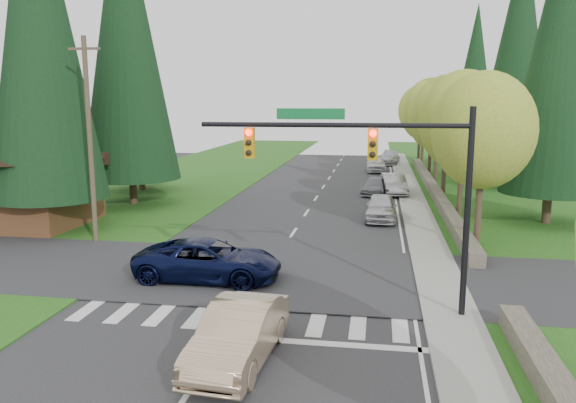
% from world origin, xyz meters
% --- Properties ---
extents(ground, '(120.00, 120.00, 0.00)m').
position_xyz_m(ground, '(0.00, 0.00, 0.00)').
color(ground, '#28282B').
rests_on(ground, ground).
extents(grass_east, '(14.00, 110.00, 0.06)m').
position_xyz_m(grass_east, '(13.00, 20.00, 0.03)').
color(grass_east, '#264E15').
rests_on(grass_east, ground).
extents(grass_west, '(14.00, 110.00, 0.06)m').
position_xyz_m(grass_west, '(-13.00, 20.00, 0.03)').
color(grass_west, '#264E15').
rests_on(grass_west, ground).
extents(cross_street, '(120.00, 8.00, 0.10)m').
position_xyz_m(cross_street, '(0.00, 8.00, 0.00)').
color(cross_street, '#28282B').
rests_on(cross_street, ground).
extents(sidewalk_east, '(1.80, 80.00, 0.13)m').
position_xyz_m(sidewalk_east, '(6.90, 22.00, 0.07)').
color(sidewalk_east, gray).
rests_on(sidewalk_east, ground).
extents(curb_east, '(0.20, 80.00, 0.13)m').
position_xyz_m(curb_east, '(6.05, 22.00, 0.07)').
color(curb_east, gray).
rests_on(curb_east, ground).
extents(stone_wall_north, '(0.70, 40.00, 0.70)m').
position_xyz_m(stone_wall_north, '(8.60, 30.00, 0.35)').
color(stone_wall_north, '#4C4438').
rests_on(stone_wall_north, ground).
extents(traffic_signal, '(8.70, 0.37, 6.80)m').
position_xyz_m(traffic_signal, '(4.37, 4.50, 4.98)').
color(traffic_signal, black).
rests_on(traffic_signal, ground).
extents(brown_building, '(8.40, 8.40, 5.40)m').
position_xyz_m(brown_building, '(-15.00, 15.00, 3.14)').
color(brown_building, '#4C2D19').
rests_on(brown_building, ground).
extents(utility_pole, '(1.60, 0.24, 10.00)m').
position_xyz_m(utility_pole, '(-9.50, 12.00, 5.14)').
color(utility_pole, '#473828').
rests_on(utility_pole, ground).
extents(decid_tree_0, '(4.80, 4.80, 8.37)m').
position_xyz_m(decid_tree_0, '(9.20, 14.00, 5.60)').
color(decid_tree_0, '#38281C').
rests_on(decid_tree_0, ground).
extents(decid_tree_1, '(5.20, 5.20, 8.80)m').
position_xyz_m(decid_tree_1, '(9.30, 21.00, 5.80)').
color(decid_tree_1, '#38281C').
rests_on(decid_tree_1, ground).
extents(decid_tree_2, '(5.00, 5.00, 8.82)m').
position_xyz_m(decid_tree_2, '(9.10, 28.00, 5.93)').
color(decid_tree_2, '#38281C').
rests_on(decid_tree_2, ground).
extents(decid_tree_3, '(5.00, 5.00, 8.55)m').
position_xyz_m(decid_tree_3, '(9.20, 35.00, 5.66)').
color(decid_tree_3, '#38281C').
rests_on(decid_tree_3, ground).
extents(decid_tree_4, '(5.40, 5.40, 9.18)m').
position_xyz_m(decid_tree_4, '(9.30, 42.00, 6.06)').
color(decid_tree_4, '#38281C').
rests_on(decid_tree_4, ground).
extents(decid_tree_5, '(4.80, 4.80, 8.30)m').
position_xyz_m(decid_tree_5, '(9.10, 49.00, 5.53)').
color(decid_tree_5, '#38281C').
rests_on(decid_tree_5, ground).
extents(decid_tree_6, '(5.20, 5.20, 8.86)m').
position_xyz_m(decid_tree_6, '(9.20, 56.00, 5.86)').
color(decid_tree_6, '#38281C').
rests_on(decid_tree_6, ground).
extents(conifer_w_a, '(6.12, 6.12, 19.80)m').
position_xyz_m(conifer_w_a, '(-13.00, 14.00, 10.79)').
color(conifer_w_a, '#38281C').
rests_on(conifer_w_a, ground).
extents(conifer_w_b, '(5.44, 5.44, 17.80)m').
position_xyz_m(conifer_w_b, '(-16.00, 18.00, 9.79)').
color(conifer_w_b, '#38281C').
rests_on(conifer_w_b, ground).
extents(conifer_w_c, '(6.46, 6.46, 20.80)m').
position_xyz_m(conifer_w_c, '(-12.00, 22.00, 11.29)').
color(conifer_w_c, '#38281C').
rests_on(conifer_w_c, ground).
extents(conifer_w_e, '(5.78, 5.78, 18.80)m').
position_xyz_m(conifer_w_e, '(-14.00, 28.00, 10.29)').
color(conifer_w_e, '#38281C').
rests_on(conifer_w_e, ground).
extents(conifer_e_a, '(5.44, 5.44, 17.80)m').
position_xyz_m(conifer_e_a, '(14.00, 20.00, 9.79)').
color(conifer_e_a, '#38281C').
rests_on(conifer_e_a, ground).
extents(conifer_e_b, '(6.12, 6.12, 19.80)m').
position_xyz_m(conifer_e_b, '(15.00, 34.00, 10.79)').
color(conifer_e_b, '#38281C').
rests_on(conifer_e_b, ground).
extents(conifer_e_c, '(5.10, 5.10, 16.80)m').
position_xyz_m(conifer_e_c, '(14.00, 48.00, 9.29)').
color(conifer_e_c, '#38281C').
rests_on(conifer_e_c, ground).
extents(sedan_champagne, '(2.03, 4.92, 1.59)m').
position_xyz_m(sedan_champagne, '(0.80, 0.32, 0.79)').
color(sedan_champagne, tan).
rests_on(sedan_champagne, ground).
extents(suv_navy, '(5.72, 2.65, 1.59)m').
position_xyz_m(suv_navy, '(-2.08, 7.00, 0.79)').
color(suv_navy, black).
rests_on(suv_navy, ground).
extents(parked_car_a, '(1.88, 4.51, 1.53)m').
position_xyz_m(parked_car_a, '(4.64, 19.54, 0.76)').
color(parked_car_a, '#BDBCC2').
rests_on(parked_car_a, ground).
extents(parked_car_b, '(2.21, 4.37, 1.22)m').
position_xyz_m(parked_car_b, '(4.20, 28.97, 0.61)').
color(parked_car_b, slate).
rests_on(parked_car_b, ground).
extents(parked_car_c, '(2.17, 4.86, 1.55)m').
position_xyz_m(parked_car_c, '(5.60, 29.12, 0.77)').
color(parked_car_c, '#ADADB2').
rests_on(parked_car_c, ground).
extents(parked_car_d, '(2.04, 4.70, 1.58)m').
position_xyz_m(parked_car_d, '(4.20, 42.88, 0.79)').
color(parked_car_d, silver).
rests_on(parked_car_d, ground).
extents(parked_car_e, '(2.69, 5.30, 1.48)m').
position_xyz_m(parked_car_e, '(5.60, 49.89, 0.74)').
color(parked_car_e, '#B5B5BA').
rests_on(parked_car_e, ground).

